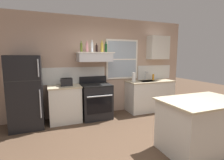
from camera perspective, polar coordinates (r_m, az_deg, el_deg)
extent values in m
plane|color=#4C3828|center=(3.18, 9.42, -23.00)|extent=(16.00, 16.00, 0.00)
cube|color=tan|center=(4.79, -3.90, 4.61)|extent=(5.40, 0.06, 2.70)
cube|color=silver|center=(4.56, -17.66, 1.30)|extent=(2.50, 0.02, 0.44)
cube|color=silver|center=(5.57, 14.24, 2.60)|extent=(1.20, 0.02, 0.44)
cube|color=white|center=(4.96, 3.48, 7.05)|extent=(1.00, 0.04, 1.15)
cube|color=#9EADBC|center=(4.95, 3.56, 7.05)|extent=(0.90, 0.01, 1.05)
cube|color=white|center=(4.95, 3.58, 7.05)|extent=(0.90, 0.02, 0.04)
cube|color=black|center=(4.28, -27.28, -3.70)|extent=(0.70, 0.68, 1.66)
cube|color=#333333|center=(3.89, -28.08, -0.35)|extent=(0.69, 0.00, 0.01)
cylinder|color=#A5A8AD|center=(3.94, -23.26, -7.53)|extent=(0.02, 0.02, 0.62)
cylinder|color=#A5A8AD|center=(3.82, -23.91, 3.76)|extent=(0.02, 0.02, 0.37)
cube|color=silver|center=(4.41, -15.73, -7.97)|extent=(0.76, 0.60, 0.88)
cube|color=#C6B793|center=(4.31, -15.96, -2.15)|extent=(0.79, 0.63, 0.03)
cube|color=black|center=(4.31, -15.29, -0.65)|extent=(0.28, 0.20, 0.19)
cube|color=black|center=(4.30, -15.34, 0.53)|extent=(0.24, 0.16, 0.01)
cube|color=black|center=(4.30, -17.23, -0.28)|extent=(0.02, 0.03, 0.02)
cube|color=black|center=(4.52, -5.44, -7.41)|extent=(0.76, 0.64, 0.87)
cube|color=black|center=(4.42, -5.52, -1.71)|extent=(0.76, 0.64, 0.04)
cube|color=black|center=(4.68, -6.50, 0.19)|extent=(0.76, 0.06, 0.18)
cube|color=black|center=(4.22, -4.23, -8.72)|extent=(0.65, 0.01, 0.40)
cylinder|color=silver|center=(4.12, -4.12, -5.52)|extent=(0.65, 0.03, 0.03)
cube|color=silver|center=(4.45, -6.00, 7.68)|extent=(0.88, 0.48, 0.22)
cube|color=#262628|center=(4.23, -5.18, 6.59)|extent=(0.75, 0.02, 0.04)
cube|color=white|center=(4.45, -6.02, 9.25)|extent=(0.96, 0.52, 0.02)
cylinder|color=#4C601E|center=(4.38, -10.44, 10.81)|extent=(0.06, 0.06, 0.22)
cylinder|color=#4C601E|center=(4.39, -10.49, 12.63)|extent=(0.03, 0.03, 0.06)
cylinder|color=#C67F84|center=(4.35, -8.53, 10.84)|extent=(0.07, 0.07, 0.22)
cylinder|color=#C67F84|center=(4.36, -8.57, 12.63)|extent=(0.03, 0.03, 0.05)
cylinder|color=silver|center=(4.38, -6.84, 11.04)|extent=(0.06, 0.06, 0.25)
cylinder|color=silver|center=(4.39, -6.88, 13.05)|extent=(0.03, 0.03, 0.06)
cylinder|color=black|center=(4.48, -5.27, 10.59)|extent=(0.06, 0.06, 0.18)
cylinder|color=black|center=(4.48, -5.29, 12.06)|extent=(0.02, 0.02, 0.05)
cylinder|color=#B29333|center=(4.52, -3.43, 11.00)|extent=(0.08, 0.08, 0.25)
cylinder|color=#B29333|center=(4.53, -3.44, 12.96)|extent=(0.03, 0.03, 0.06)
cylinder|color=#143819|center=(4.59, -2.07, 10.84)|extent=(0.07, 0.07, 0.23)
cylinder|color=#143819|center=(4.60, -2.08, 12.61)|extent=(0.03, 0.03, 0.06)
cube|color=silver|center=(5.25, 12.67, -5.31)|extent=(1.40, 0.60, 0.88)
cube|color=#C6B793|center=(5.17, 12.82, -0.39)|extent=(1.43, 0.63, 0.03)
cube|color=#B7BABC|center=(5.09, 12.02, -0.38)|extent=(0.48, 0.36, 0.01)
cylinder|color=silver|center=(5.19, 11.22, 1.42)|extent=(0.03, 0.03, 0.28)
cylinder|color=silver|center=(5.11, 11.74, 2.66)|extent=(0.02, 0.16, 0.02)
cylinder|color=white|center=(4.86, 7.48, 1.01)|extent=(0.11, 0.11, 0.27)
cylinder|color=orange|center=(5.33, 13.87, 0.98)|extent=(0.06, 0.06, 0.18)
cube|color=silver|center=(3.37, 28.02, -13.74)|extent=(1.32, 0.82, 0.88)
cube|color=#C6B793|center=(3.23, 28.55, -6.20)|extent=(1.40, 0.90, 0.03)
cube|color=silver|center=(5.43, 15.44, 10.56)|extent=(0.64, 0.32, 0.70)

